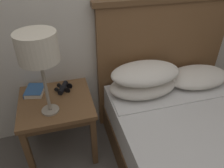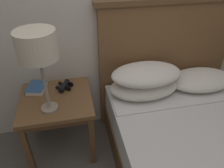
# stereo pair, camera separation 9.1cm
# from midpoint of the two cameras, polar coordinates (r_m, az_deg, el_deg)

# --- Properties ---
(nightstand) EXTENTS (0.58, 0.58, 0.56)m
(nightstand) POSITION_cam_midpoint_polar(r_m,az_deg,el_deg) (1.89, -12.89, -5.23)
(nightstand) COLOR brown
(nightstand) RESTS_ON ground_plane
(bed) EXTENTS (1.32, 2.00, 1.25)m
(bed) POSITION_cam_midpoint_polar(r_m,az_deg,el_deg) (1.83, 24.21, -17.76)
(bed) COLOR #4E3520
(bed) RESTS_ON ground_plane
(table_lamp) EXTENTS (0.26, 0.26, 0.62)m
(table_lamp) POSITION_cam_midpoint_polar(r_m,az_deg,el_deg) (1.47, -17.33, 9.16)
(table_lamp) COLOR gray
(table_lamp) RESTS_ON nightstand
(book_on_nightstand) EXTENTS (0.18, 0.21, 0.04)m
(book_on_nightstand) POSITION_cam_midpoint_polar(r_m,az_deg,el_deg) (1.96, -17.92, -1.02)
(book_on_nightstand) COLOR silver
(book_on_nightstand) RESTS_ON nightstand
(binoculars_pair) EXTENTS (0.16, 0.16, 0.05)m
(binoculars_pair) POSITION_cam_midpoint_polar(r_m,az_deg,el_deg) (1.92, -11.04, -0.53)
(binoculars_pair) COLOR black
(binoculars_pair) RESTS_ON nightstand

